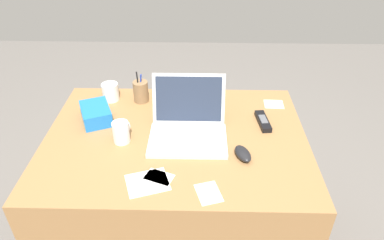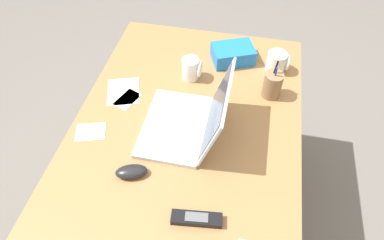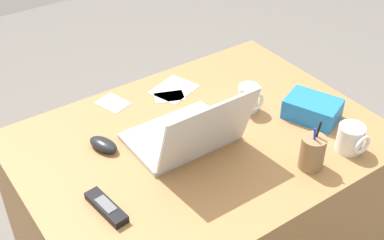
# 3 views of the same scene
# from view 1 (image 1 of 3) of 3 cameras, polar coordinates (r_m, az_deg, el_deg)

# --- Properties ---
(desk) EXTENTS (1.18, 0.87, 0.76)m
(desk) POSITION_cam_1_polar(r_m,az_deg,el_deg) (1.87, -2.31, -11.95)
(desk) COLOR #9E7042
(desk) RESTS_ON ground
(laptop) EXTENTS (0.34, 0.31, 0.24)m
(laptop) POSITION_cam_1_polar(r_m,az_deg,el_deg) (1.60, -0.63, -0.98)
(laptop) COLOR silver
(laptop) RESTS_ON desk
(computer_mouse) EXTENTS (0.09, 0.12, 0.03)m
(computer_mouse) POSITION_cam_1_polar(r_m,az_deg,el_deg) (1.51, 8.09, -5.30)
(computer_mouse) COLOR black
(computer_mouse) RESTS_ON desk
(coffee_mug_white) EXTENTS (0.08, 0.10, 0.09)m
(coffee_mug_white) POSITION_cam_1_polar(r_m,az_deg,el_deg) (1.92, -12.80, 4.44)
(coffee_mug_white) COLOR white
(coffee_mug_white) RESTS_ON desk
(coffee_mug_tall) EXTENTS (0.07, 0.08, 0.10)m
(coffee_mug_tall) POSITION_cam_1_polar(r_m,az_deg,el_deg) (1.60, -11.18, -1.81)
(coffee_mug_tall) COLOR white
(coffee_mug_tall) RESTS_ON desk
(cordless_phone) EXTENTS (0.06, 0.16, 0.03)m
(cordless_phone) POSITION_cam_1_polar(r_m,az_deg,el_deg) (1.73, 11.20, -0.18)
(cordless_phone) COLOR black
(cordless_phone) RESTS_ON desk
(pen_holder) EXTENTS (0.08, 0.08, 0.17)m
(pen_holder) POSITION_cam_1_polar(r_m,az_deg,el_deg) (1.87, -8.13, 4.52)
(pen_holder) COLOR olive
(pen_holder) RESTS_ON desk
(snack_bag) EXTENTS (0.19, 0.22, 0.07)m
(snack_bag) POSITION_cam_1_polar(r_m,az_deg,el_deg) (1.77, -15.01, 0.99)
(snack_bag) COLOR blue
(snack_bag) RESTS_ON desk
(paper_note_near_laptop) EXTENTS (0.11, 0.13, 0.00)m
(paper_note_near_laptop) POSITION_cam_1_polar(r_m,az_deg,el_deg) (1.35, 2.64, -11.51)
(paper_note_near_laptop) COLOR white
(paper_note_near_laptop) RESTS_ON desk
(paper_note_left) EXTENTS (0.19, 0.17, 0.00)m
(paper_note_left) POSITION_cam_1_polar(r_m,az_deg,el_deg) (1.40, -7.08, -9.82)
(paper_note_left) COLOR white
(paper_note_left) RESTS_ON desk
(paper_note_right) EXTENTS (0.13, 0.10, 0.00)m
(paper_note_right) POSITION_cam_1_polar(r_m,az_deg,el_deg) (1.42, -5.24, -9.00)
(paper_note_right) COLOR white
(paper_note_right) RESTS_ON desk
(paper_note_front) EXTENTS (0.10, 0.09, 0.00)m
(paper_note_front) POSITION_cam_1_polar(r_m,az_deg,el_deg) (1.89, 12.85, 2.46)
(paper_note_front) COLOR white
(paper_note_front) RESTS_ON desk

